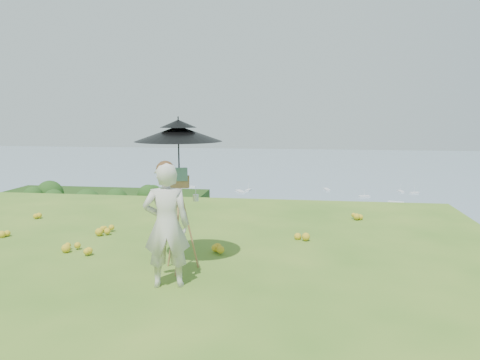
# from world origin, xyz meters

# --- Properties ---
(shoreline_tier) EXTENTS (170.00, 28.00, 8.00)m
(shoreline_tier) POSITION_xyz_m (0.00, 75.00, -36.00)
(shoreline_tier) COLOR #685F53
(shoreline_tier) RESTS_ON bay_water
(bay_water) EXTENTS (700.00, 700.00, 0.00)m
(bay_water) POSITION_xyz_m (0.00, 240.00, -34.00)
(bay_water) COLOR #7295A3
(bay_water) RESTS_ON ground
(peninsula) EXTENTS (90.00, 60.00, 12.00)m
(peninsula) POSITION_xyz_m (-75.00, 155.00, -29.00)
(peninsula) COLOR #1C3D10
(peninsula) RESTS_ON bay_water
(slope_trees) EXTENTS (110.00, 50.00, 6.00)m
(slope_trees) POSITION_xyz_m (0.00, 35.00, -15.00)
(slope_trees) COLOR #144315
(slope_trees) RESTS_ON forest_slope
(harbor_town) EXTENTS (110.00, 22.00, 5.00)m
(harbor_town) POSITION_xyz_m (0.00, 75.00, -29.50)
(harbor_town) COLOR silver
(harbor_town) RESTS_ON shoreline_tier
(moored_boats) EXTENTS (140.00, 140.00, 0.70)m
(moored_boats) POSITION_xyz_m (-12.50, 161.00, -33.65)
(moored_boats) COLOR silver
(moored_boats) RESTS_ON bay_water
(painter) EXTENTS (0.63, 0.49, 1.55)m
(painter) POSITION_xyz_m (1.96, 0.94, 0.78)
(painter) COLOR beige
(painter) RESTS_ON ground
(field_easel) EXTENTS (0.63, 0.63, 1.42)m
(field_easel) POSITION_xyz_m (1.96, 1.55, 0.71)
(field_easel) COLOR #94613E
(field_easel) RESTS_ON ground
(sun_umbrella) EXTENTS (1.43, 1.43, 0.92)m
(sun_umbrella) POSITION_xyz_m (1.95, 1.58, 1.63)
(sun_umbrella) COLOR black
(sun_umbrella) RESTS_ON field_easel
(painter_cap) EXTENTS (0.23, 0.27, 0.10)m
(painter_cap) POSITION_xyz_m (1.96, 0.94, 1.51)
(painter_cap) COLOR #E27C7C
(painter_cap) RESTS_ON painter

